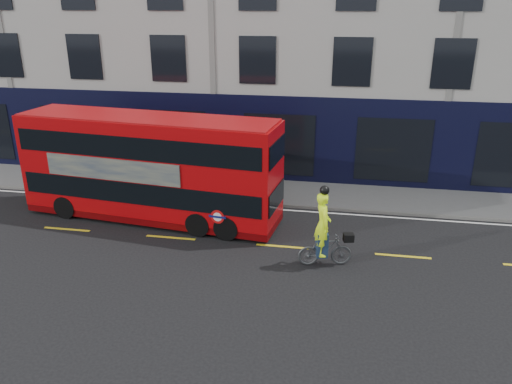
# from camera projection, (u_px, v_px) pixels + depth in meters

# --- Properties ---
(ground) EXTENTS (120.00, 120.00, 0.00)m
(ground) POSITION_uv_depth(u_px,v_px,m) (156.00, 257.00, 16.33)
(ground) COLOR black
(ground) RESTS_ON ground
(pavement) EXTENTS (60.00, 3.00, 0.12)m
(pavement) POSITION_uv_depth(u_px,v_px,m) (208.00, 188.00, 22.29)
(pavement) COLOR gray
(pavement) RESTS_ON ground
(kerb) EXTENTS (60.00, 0.12, 0.13)m
(kerb) POSITION_uv_depth(u_px,v_px,m) (198.00, 200.00, 20.91)
(kerb) COLOR slate
(kerb) RESTS_ON ground
(building_terrace) EXTENTS (50.00, 10.07, 15.00)m
(building_terrace) POSITION_uv_depth(u_px,v_px,m) (236.00, 9.00, 25.58)
(building_terrace) COLOR #ACA9A2
(building_terrace) RESTS_ON ground
(road_edge_line) EXTENTS (58.00, 0.10, 0.01)m
(road_edge_line) POSITION_uv_depth(u_px,v_px,m) (196.00, 204.00, 20.65)
(road_edge_line) COLOR silver
(road_edge_line) RESTS_ON ground
(lane_dashes) EXTENTS (58.00, 0.12, 0.01)m
(lane_dashes) POSITION_uv_depth(u_px,v_px,m) (171.00, 237.00, 17.71)
(lane_dashes) COLOR yellow
(lane_dashes) RESTS_ON ground
(bus) EXTENTS (10.05, 3.37, 3.97)m
(bus) POSITION_uv_depth(u_px,v_px,m) (151.00, 167.00, 18.65)
(bus) COLOR #B2070A
(bus) RESTS_ON ground
(cyclist) EXTENTS (1.77, 0.87, 2.69)m
(cyclist) POSITION_uv_depth(u_px,v_px,m) (324.00, 238.00, 15.54)
(cyclist) COLOR #4C4F51
(cyclist) RESTS_ON ground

